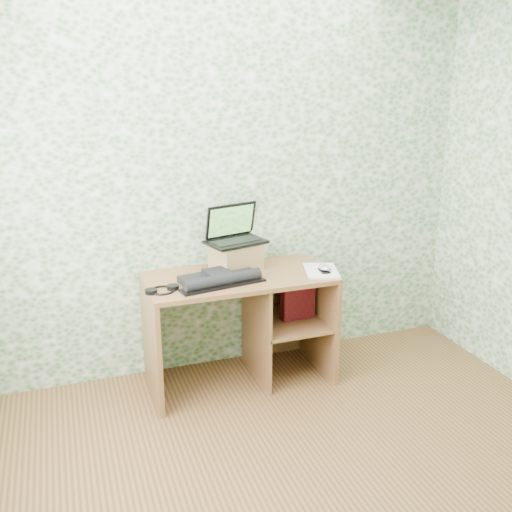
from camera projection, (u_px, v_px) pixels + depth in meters
name	position (u px, v px, depth m)	size (l,w,h in m)	color
wall_back	(224.00, 183.00, 3.80)	(3.50, 3.50, 0.00)	silver
desk	(249.00, 311.00, 3.82)	(1.20, 0.60, 0.75)	brown
riser	(236.00, 256.00, 3.80)	(0.29, 0.24, 0.18)	#A27948
laptop	(234.00, 233.00, 3.79)	(0.42, 0.35, 0.25)	black
keyboard	(220.00, 278.00, 3.56)	(0.56, 0.36, 0.08)	black
headphones	(162.00, 290.00, 3.41)	(0.21, 0.18, 0.03)	black
notepad	(321.00, 271.00, 3.76)	(0.21, 0.30, 0.01)	silver
mouse	(324.00, 269.00, 3.72)	(0.07, 0.11, 0.04)	silver
pen	(326.00, 267.00, 3.80)	(0.01, 0.01, 0.13)	black
red_box	(298.00, 299.00, 3.89)	(0.23, 0.07, 0.28)	maroon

